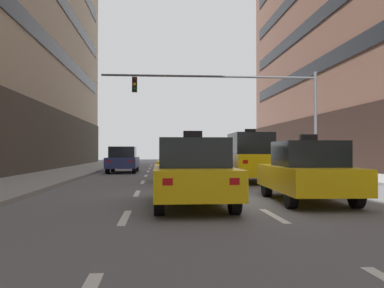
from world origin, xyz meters
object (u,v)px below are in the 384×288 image
object	(u,v)px
taxi_driving_2	(250,158)
traffic_signal_0	(244,98)
taxi_driving_3	(307,172)
taxi_driving_0	(192,173)
car_driving_4	(123,160)
taxi_driving_1	(178,164)

from	to	relation	value
taxi_driving_2	traffic_signal_0	size ratio (longest dim) A/B	0.36
taxi_driving_3	taxi_driving_0	bearing A→B (deg)	-166.92
taxi_driving_2	car_driving_4	xyz separation A→B (m)	(-6.30, 8.97, -0.26)
taxi_driving_2	taxi_driving_1	bearing A→B (deg)	163.76
taxi_driving_1	taxi_driving_3	size ratio (longest dim) A/B	0.98
taxi_driving_3	traffic_signal_0	world-z (taller)	traffic_signal_0
car_driving_4	traffic_signal_0	distance (m)	8.78
taxi_driving_1	taxi_driving_2	size ratio (longest dim) A/B	0.97
taxi_driving_2	traffic_signal_0	distance (m)	6.40
taxi_driving_0	car_driving_4	size ratio (longest dim) A/B	1.00
taxi_driving_0	taxi_driving_2	bearing A→B (deg)	68.22
taxi_driving_0	taxi_driving_2	world-z (taller)	taxi_driving_2
taxi_driving_0	taxi_driving_1	distance (m)	8.96
taxi_driving_3	car_driving_4	bearing A→B (deg)	110.95
taxi_driving_2	car_driving_4	size ratio (longest dim) A/B	1.01
car_driving_4	taxi_driving_0	bearing A→B (deg)	-79.72
car_driving_4	traffic_signal_0	bearing A→B (deg)	-26.62
traffic_signal_0	car_driving_4	bearing A→B (deg)	153.38
taxi_driving_1	car_driving_4	size ratio (longest dim) A/B	0.98
taxi_driving_0	traffic_signal_0	xyz separation A→B (m)	(4.07, 13.43, 3.60)
taxi_driving_0	traffic_signal_0	world-z (taller)	traffic_signal_0
taxi_driving_2	traffic_signal_0	world-z (taller)	traffic_signal_0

